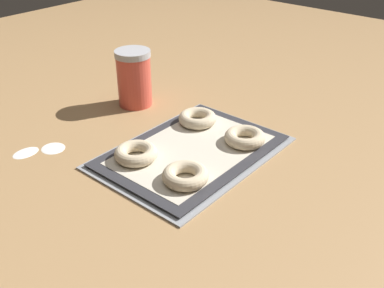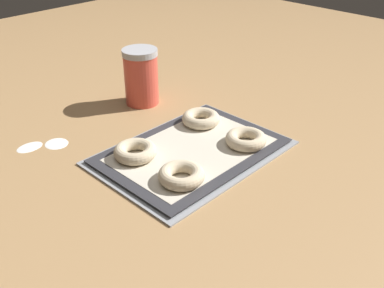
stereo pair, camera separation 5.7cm
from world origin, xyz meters
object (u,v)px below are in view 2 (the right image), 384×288
Objects in this scene: bagel_front_right at (246,139)px; flour_canister at (141,77)px; baking_tray at (192,152)px; bagel_front_left at (181,175)px; bagel_back_left at (135,151)px; bagel_back_right at (201,118)px.

bagel_front_right is 0.36m from flour_canister.
bagel_front_right is (0.10, -0.07, 0.02)m from baking_tray.
baking_tray is 4.44× the size of bagel_front_right.
bagel_front_left is 0.41m from flour_canister.
baking_tray is 4.44× the size of bagel_back_left.
bagel_front_left is 1.00× the size of bagel_back_left.
baking_tray is 0.13m from bagel_back_right.
bagel_back_right is at bearing 34.21° from bagel_front_left.
bagel_back_left is 1.00× the size of bagel_back_right.
bagel_back_left is (-0.11, 0.07, 0.02)m from baking_tray.
flour_canister is (0.21, 0.22, 0.05)m from bagel_back_left.
baking_tray is at bearing -31.43° from bagel_back_left.
bagel_front_right reaches higher than baking_tray.
bagel_front_right and bagel_back_right have the same top height.
bagel_front_left is at bearing -87.80° from bagel_back_left.
bagel_front_right is 0.25m from bagel_back_left.
baking_tray is 0.13m from bagel_front_right.
bagel_front_left reaches higher than baking_tray.
bagel_back_left is (-0.01, 0.14, 0.00)m from bagel_front_left.
bagel_back_right is (0.00, 0.14, 0.00)m from bagel_front_right.
bagel_front_left and bagel_front_right have the same top height.
bagel_back_right is 0.22m from flour_canister.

